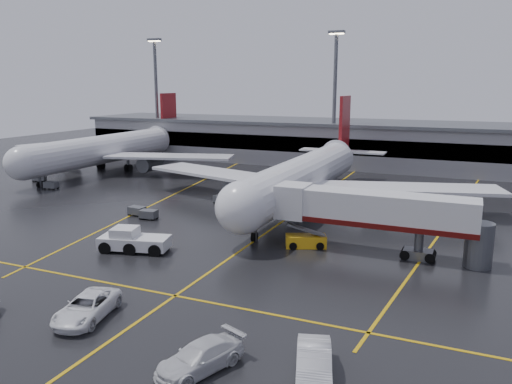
% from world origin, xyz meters
% --- Properties ---
extents(ground, '(220.00, 220.00, 0.00)m').
position_xyz_m(ground, '(0.00, 0.00, 0.00)').
color(ground, black).
rests_on(ground, ground).
extents(apron_line_centre, '(0.25, 90.00, 0.02)m').
position_xyz_m(apron_line_centre, '(0.00, 0.00, 0.01)').
color(apron_line_centre, gold).
rests_on(apron_line_centre, ground).
extents(apron_line_stop, '(60.00, 0.25, 0.02)m').
position_xyz_m(apron_line_stop, '(0.00, -22.00, 0.01)').
color(apron_line_stop, gold).
rests_on(apron_line_stop, ground).
extents(apron_line_left, '(9.99, 69.35, 0.02)m').
position_xyz_m(apron_line_left, '(-20.00, 10.00, 0.01)').
color(apron_line_left, gold).
rests_on(apron_line_left, ground).
extents(apron_line_right, '(7.57, 69.64, 0.02)m').
position_xyz_m(apron_line_right, '(18.00, 10.00, 0.01)').
color(apron_line_right, gold).
rests_on(apron_line_right, ground).
extents(terminal, '(122.00, 19.00, 8.60)m').
position_xyz_m(terminal, '(0.00, 47.93, 4.32)').
color(terminal, gray).
rests_on(terminal, ground).
extents(light_mast_left, '(3.00, 1.20, 25.45)m').
position_xyz_m(light_mast_left, '(-45.00, 42.00, 14.47)').
color(light_mast_left, '#595B60').
rests_on(light_mast_left, ground).
extents(light_mast_mid, '(3.00, 1.20, 25.45)m').
position_xyz_m(light_mast_mid, '(-5.00, 42.00, 14.47)').
color(light_mast_mid, '#595B60').
rests_on(light_mast_mid, ground).
extents(main_airliner, '(48.80, 45.60, 14.10)m').
position_xyz_m(main_airliner, '(0.00, 9.70, 4.21)').
color(main_airliner, silver).
rests_on(main_airliner, ground).
extents(second_airliner, '(48.80, 45.60, 14.10)m').
position_xyz_m(second_airliner, '(-42.00, 21.70, 4.21)').
color(second_airliner, silver).
rests_on(second_airliner, ground).
extents(jet_bridge, '(19.90, 3.40, 6.05)m').
position_xyz_m(jet_bridge, '(11.87, -6.00, 3.93)').
color(jet_bridge, silver).
rests_on(jet_bridge, ground).
extents(pushback_tractor, '(7.10, 4.30, 2.38)m').
position_xyz_m(pushback_tractor, '(-9.52, -14.49, 0.95)').
color(pushback_tractor, silver).
rests_on(pushback_tractor, ground).
extents(belt_loader, '(4.27, 3.07, 2.50)m').
position_xyz_m(belt_loader, '(5.43, -6.73, 0.62)').
color(belt_loader, gold).
rests_on(belt_loader, ground).
extents(service_van_a, '(3.91, 6.35, 1.64)m').
position_xyz_m(service_van_a, '(-3.47, -27.61, 0.82)').
color(service_van_a, white).
rests_on(service_van_a, ground).
extents(service_van_b, '(4.10, 5.94, 1.60)m').
position_xyz_m(service_van_b, '(6.83, -30.12, 0.80)').
color(service_van_b, silver).
rests_on(service_van_b, ground).
extents(service_van_c, '(3.39, 5.68, 1.77)m').
position_xyz_m(service_van_c, '(12.92, -28.38, 0.88)').
color(service_van_c, silver).
rests_on(service_van_c, ground).
extents(baggage_cart_a, '(2.15, 1.54, 1.12)m').
position_xyz_m(baggage_cart_a, '(-15.04, -4.16, 0.63)').
color(baggage_cart_a, '#595B60').
rests_on(baggage_cart_a, ground).
extents(baggage_cart_b, '(2.11, 1.47, 1.12)m').
position_xyz_m(baggage_cart_b, '(-17.37, -3.29, 0.63)').
color(baggage_cart_b, '#595B60').
rests_on(baggage_cart_b, ground).
extents(baggage_cart_c, '(2.25, 1.73, 1.12)m').
position_xyz_m(baggage_cart_c, '(-10.74, 6.42, 0.63)').
color(baggage_cart_c, '#595B60').
rests_on(baggage_cart_c, ground).
extents(baggage_cart_d, '(2.36, 2.01, 1.12)m').
position_xyz_m(baggage_cart_d, '(-45.90, 8.65, 0.63)').
color(baggage_cart_d, '#595B60').
rests_on(baggage_cart_d, ground).
extents(baggage_cart_e, '(2.17, 1.59, 1.12)m').
position_xyz_m(baggage_cart_e, '(-39.40, 4.78, 0.63)').
color(baggage_cart_e, '#595B60').
rests_on(baggage_cart_e, ground).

